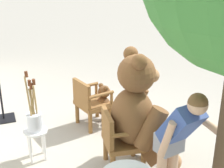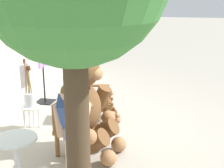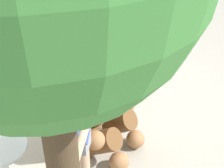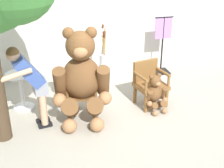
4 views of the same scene
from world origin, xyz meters
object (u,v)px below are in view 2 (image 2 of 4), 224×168
wooden_chair_left (72,125)px  wooden_chair_right (94,99)px  brush_bucket (30,97)px  clothing_display_stand (43,73)px  white_stool (31,112)px  teddy_bear_large (87,105)px  teddy_bear_small (108,104)px  person_visitor (74,123)px  round_side_table (17,157)px

wooden_chair_left → wooden_chair_right: size_ratio=1.00×
brush_bucket → clothing_display_stand: size_ratio=0.66×
white_stool → brush_bucket: 0.30m
wooden_chair_left → teddy_bear_large: (-0.02, -0.27, 0.36)m
teddy_bear_small → brush_bucket: bearing=117.9°
teddy_bear_small → brush_bucket: brush_bucket is taller
wooden_chair_right → person_visitor: person_visitor is taller
wooden_chair_left → round_side_table: (-1.09, 0.37, -0.01)m
round_side_table → clothing_display_stand: size_ratio=0.53×
white_stool → clothing_display_stand: 1.58m
person_visitor → teddy_bear_small: bearing=1.7°
wooden_chair_left → person_visitor: size_ratio=0.58×
wooden_chair_right → person_visitor: size_ratio=0.58×
wooden_chair_left → teddy_bear_small: 1.38m
white_stool → clothing_display_stand: size_ratio=0.34×
wooden_chair_right → teddy_bear_small: wooden_chair_right is taller
brush_bucket → wooden_chair_right: bearing=-57.0°
round_side_table → teddy_bear_small: bearing=-14.9°
white_stool → brush_bucket: brush_bucket is taller
person_visitor → white_stool: size_ratio=3.23×
person_visitor → clothing_display_stand: 3.49m
wooden_chair_right → clothing_display_stand: clothing_display_stand is taller
teddy_bear_large → person_visitor: size_ratio=1.13×
wooden_chair_left → brush_bucket: 1.24m
teddy_bear_large → clothing_display_stand: 2.75m
wooden_chair_left → clothing_display_stand: (2.13, 1.44, 0.26)m
teddy_bear_large → clothing_display_stand: bearing=38.5°
person_visitor → clothing_display_stand: size_ratio=1.09×
teddy_bear_large → white_stool: (0.67, 1.31, -0.47)m
wooden_chair_right → white_stool: bearing=123.0°
wooden_chair_left → brush_bucket: brush_bucket is taller
brush_bucket → round_side_table: size_ratio=1.26×
wooden_chair_left → brush_bucket: bearing=58.1°
person_visitor → round_side_table: (-0.23, 0.71, -0.45)m
white_stool → brush_bucket: (-0.00, 0.00, 0.30)m
wooden_chair_right → round_side_table: size_ratio=1.19×
wooden_chair_left → teddy_bear_large: 0.45m
person_visitor → wooden_chair_left: bearing=21.7°
wooden_chair_right → round_side_table: (-2.42, 0.37, -0.01)m
brush_bucket → teddy_bear_small: bearing=-62.1°
wooden_chair_left → round_side_table: size_ratio=1.19×
teddy_bear_small → white_stool: size_ratio=1.61×
teddy_bear_small → white_stool: (-0.70, 1.32, -0.01)m
round_side_table → teddy_bear_large: bearing=-30.7°
teddy_bear_small → teddy_bear_large: bearing=179.6°
white_stool → round_side_table: size_ratio=0.64×
teddy_bear_small → clothing_display_stand: (0.79, 1.72, 0.36)m
wooden_chair_right → teddy_bear_small: (0.02, -0.28, -0.10)m
teddy_bear_small → brush_bucket: (-0.70, 1.32, 0.29)m
teddy_bear_large → white_stool: size_ratio=3.66×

